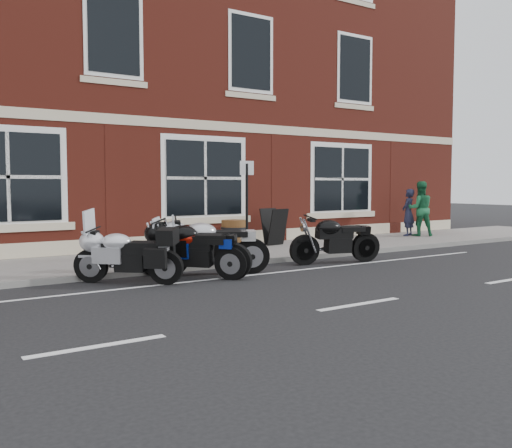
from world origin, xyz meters
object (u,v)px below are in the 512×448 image
object	(u,v)px
moto_touring_silver	(125,253)
pedestrian_right	(420,209)
moto_sport_silver	(209,244)
a_board_sign	(274,227)
pedestrian_left	(408,212)
barrel_planter	(234,235)
moto_sport_red	(194,250)
moto_naked_black	(333,238)
moto_sport_black	(192,247)
parking_sign	(247,203)

from	to	relation	value
moto_touring_silver	pedestrian_right	xyz separation A→B (m)	(10.99, 2.51, 0.46)
moto_sport_silver	a_board_sign	world-z (taller)	a_board_sign
pedestrian_left	barrel_planter	world-z (taller)	pedestrian_left
moto_sport_silver	barrel_planter	world-z (taller)	moto_sport_silver
moto_sport_red	moto_naked_black	size ratio (longest dim) A/B	0.77
moto_sport_black	moto_sport_silver	distance (m)	0.48
moto_sport_red	moto_sport_silver	distance (m)	0.48
moto_sport_silver	pedestrian_left	bearing A→B (deg)	-49.43
moto_sport_silver	pedestrian_right	size ratio (longest dim) A/B	1.23
a_board_sign	pedestrian_left	bearing A→B (deg)	-10.98
moto_sport_black	pedestrian_right	size ratio (longest dim) A/B	1.00
pedestrian_left	pedestrian_right	bearing A→B (deg)	117.42
a_board_sign	parking_sign	size ratio (longest dim) A/B	0.46
barrel_planter	parking_sign	world-z (taller)	parking_sign
parking_sign	moto_naked_black	bearing A→B (deg)	-5.87
barrel_planter	moto_naked_black	bearing A→B (deg)	-68.08
moto_sport_red	barrel_planter	size ratio (longest dim) A/B	2.20
a_board_sign	parking_sign	xyz separation A→B (m)	(-2.26, -2.09, 0.76)
moto_sport_red	parking_sign	bearing A→B (deg)	-11.26
moto_naked_black	pedestrian_right	world-z (taller)	pedestrian_right
moto_touring_silver	moto_naked_black	size ratio (longest dim) A/B	0.72
pedestrian_right	barrel_planter	size ratio (longest dim) A/B	2.30
moto_naked_black	barrel_planter	distance (m)	2.79
moto_touring_silver	barrel_planter	distance (m)	4.57
moto_touring_silver	moto_sport_black	xyz separation A→B (m)	(1.32, -0.10, 0.04)
moto_touring_silver	moto_naked_black	bearing A→B (deg)	-48.71
moto_naked_black	parking_sign	bearing A→B (deg)	74.21
moto_sport_black	a_board_sign	world-z (taller)	a_board_sign
moto_sport_red	pedestrian_right	size ratio (longest dim) A/B	0.96
barrel_planter	parking_sign	size ratio (longest dim) A/B	0.35
pedestrian_left	a_board_sign	xyz separation A→B (m)	(-5.27, 0.18, -0.26)
pedestrian_right	moto_sport_red	bearing A→B (deg)	47.22
moto_sport_silver	moto_naked_black	bearing A→B (deg)	-69.62
moto_sport_silver	pedestrian_left	distance (m)	9.35
moto_sport_black	pedestrian_left	xyz separation A→B (m)	(9.40, 2.86, 0.30)
pedestrian_right	moto_touring_silver	bearing A→B (deg)	44.74
pedestrian_right	barrel_planter	xyz separation A→B (m)	(-7.14, -0.05, -0.50)
moto_naked_black	a_board_sign	world-z (taller)	a_board_sign
moto_sport_silver	pedestrian_right	xyz separation A→B (m)	(9.22, 2.46, 0.41)
pedestrian_left	a_board_sign	distance (m)	5.28
moto_touring_silver	a_board_sign	xyz separation A→B (m)	(5.45, 2.93, 0.08)
moto_naked_black	a_board_sign	bearing A→B (deg)	3.62
moto_sport_red	moto_touring_silver	bearing A→B (deg)	134.96
moto_naked_black	moto_sport_red	bearing A→B (deg)	103.86
moto_touring_silver	barrel_planter	size ratio (longest dim) A/B	2.06
moto_sport_red	pedestrian_left	world-z (taller)	pedestrian_left
moto_sport_silver	pedestrian_right	bearing A→B (deg)	-51.31
moto_sport_red	moto_sport_black	xyz separation A→B (m)	(-0.02, 0.04, 0.05)
pedestrian_left	moto_touring_silver	bearing A→B (deg)	-6.49
moto_sport_red	a_board_sign	distance (m)	5.13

